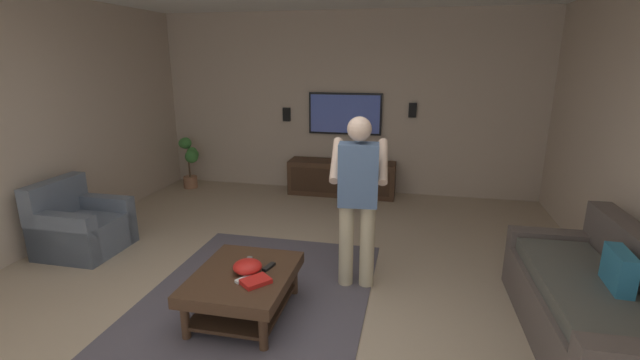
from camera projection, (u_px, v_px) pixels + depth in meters
ground_plane at (273, 312)px, 3.79m from camera, size 9.05×9.05×0.00m
wall_back_tv at (346, 104)px, 7.00m from camera, size 0.10×6.28×2.85m
area_rug at (254, 301)px, 3.94m from camera, size 2.81×2.02×0.01m
couch at (597, 307)px, 3.28m from camera, size 1.92×0.91×0.87m
armchair at (81, 228)px, 4.93m from camera, size 0.80×0.81×0.82m
coffee_table at (244, 283)px, 3.67m from camera, size 1.00×0.80×0.40m
media_console at (341, 178)px, 7.00m from camera, size 0.45×1.70×0.55m
tv at (345, 114)px, 6.95m from camera, size 0.05×1.17×0.66m
person_standing at (358, 193)px, 4.01m from camera, size 0.57×0.57×1.64m
potted_plant_short at (190, 158)px, 7.34m from camera, size 0.29×0.35×0.86m
bowl at (247, 267)px, 3.63m from camera, size 0.24×0.24×0.11m
remote_white at (244, 279)px, 3.51m from camera, size 0.15×0.12×0.02m
remote_black at (269, 267)px, 3.71m from camera, size 0.16×0.08×0.02m
remote_grey at (248, 261)px, 3.82m from camera, size 0.15×0.06×0.02m
book at (256, 281)px, 3.46m from camera, size 0.27×0.26×0.04m
vase_round at (370, 156)px, 6.81m from camera, size 0.22×0.22×0.22m
wall_speaker_left at (413, 110)px, 6.72m from camera, size 0.06×0.12×0.22m
wall_speaker_right at (287, 114)px, 7.18m from camera, size 0.06×0.12×0.22m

